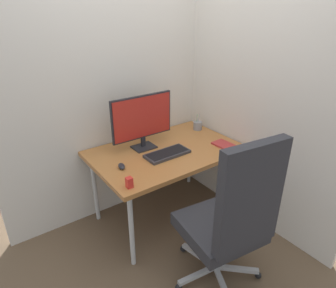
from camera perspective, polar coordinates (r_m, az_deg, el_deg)
name	(u,v)px	position (r m, az deg, el deg)	size (l,w,h in m)	color
ground_plane	(166,214)	(2.98, -0.33, -13.35)	(8.00, 8.00, 0.00)	brown
wall_back	(137,61)	(2.74, -6.05, 15.52)	(2.62, 0.04, 2.80)	silver
wall_side_right	(243,64)	(2.68, 14.27, 14.69)	(0.04, 2.18, 2.80)	silver
desk	(166,155)	(2.62, -0.36, -2.14)	(1.28, 0.83, 0.70)	#B27038
office_chair	(231,218)	(2.02, 12.03, -13.77)	(0.65, 0.65, 1.20)	black
monitor	(142,119)	(2.55, -4.95, 4.81)	(0.57, 0.16, 0.47)	black
keyboard	(167,154)	(2.50, -0.14, -1.86)	(0.39, 0.17, 0.03)	#333338
mouse	(122,166)	(2.34, -8.90, -4.23)	(0.05, 0.09, 0.03)	black
pen_holder	(198,125)	(3.02, 5.70, 3.56)	(0.09, 0.09, 0.17)	gray
notebook	(225,145)	(2.71, 10.81, -0.20)	(0.14, 0.21, 0.02)	#B23333
desk_clamp_accessory	(129,183)	(2.08, -7.44, -7.34)	(0.04, 0.04, 0.08)	red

